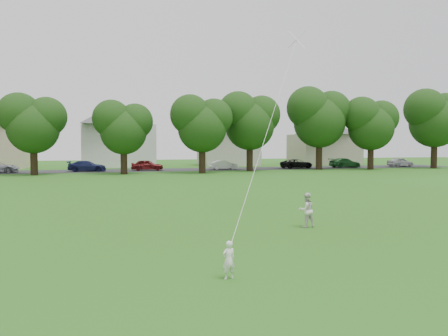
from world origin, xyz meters
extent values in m
plane|color=#2C5E15|center=(0.00, 0.00, 0.00)|extent=(160.00, 160.00, 0.00)
cube|color=#2D2D30|center=(0.00, 42.00, 0.01)|extent=(90.00, 7.00, 0.01)
imported|color=white|center=(0.38, -1.66, 0.43)|extent=(0.36, 0.28, 0.87)
imported|color=silver|center=(4.85, 3.50, 0.63)|extent=(0.65, 0.53, 1.27)
plane|color=white|center=(6.36, 7.66, 7.84)|extent=(1.19, 1.23, 0.80)
cylinder|color=white|center=(3.37, 3.00, 4.23)|extent=(0.01, 0.01, 13.22)
cylinder|color=black|center=(-8.85, 36.25, 1.59)|extent=(0.71, 0.71, 3.19)
cylinder|color=black|center=(-0.10, 35.41, 1.49)|extent=(0.70, 0.70, 2.98)
cylinder|color=black|center=(8.07, 34.74, 1.63)|extent=(0.72, 0.72, 3.25)
cylinder|color=black|center=(14.24, 37.00, 1.78)|extent=(0.75, 0.75, 3.56)
cylinder|color=black|center=(23.55, 37.75, 1.97)|extent=(0.78, 0.78, 3.94)
cylinder|color=black|center=(29.79, 36.16, 1.74)|extent=(0.74, 0.74, 3.47)
cylinder|color=black|center=(39.47, 36.44, 2.00)|extent=(0.78, 0.78, 3.99)
imported|color=#171C48|center=(-3.93, 41.00, 0.62)|extent=(4.37, 2.12, 1.23)
imported|color=#601314|center=(2.85, 41.00, 0.65)|extent=(3.93, 1.99, 1.28)
imported|color=silver|center=(12.22, 41.00, 0.58)|extent=(3.44, 1.20, 1.13)
imported|color=black|center=(22.09, 41.00, 0.60)|extent=(4.45, 2.47, 1.18)
imported|color=#1B5321|center=(29.16, 41.00, 0.64)|extent=(4.32, 1.78, 1.25)
imported|color=silver|center=(37.85, 41.00, 0.65)|extent=(3.87, 1.85, 1.28)
cube|color=silver|center=(0.00, 52.00, 2.91)|extent=(9.76, 6.67, 5.81)
pyramid|color=#4B494E|center=(0.00, 52.00, 9.01)|extent=(14.08, 14.08, 3.20)
cube|color=beige|center=(16.00, 52.00, 2.59)|extent=(8.12, 6.92, 5.18)
pyramid|color=#4B494E|center=(16.00, 52.00, 8.03)|extent=(11.72, 11.72, 2.85)
cube|color=#A8A08B|center=(32.00, 52.00, 2.36)|extent=(9.86, 7.15, 4.72)
pyramid|color=#4B494E|center=(32.00, 52.00, 7.32)|extent=(14.22, 14.22, 2.60)
camera|label=1|loc=(-2.33, -10.92, 3.00)|focal=35.00mm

